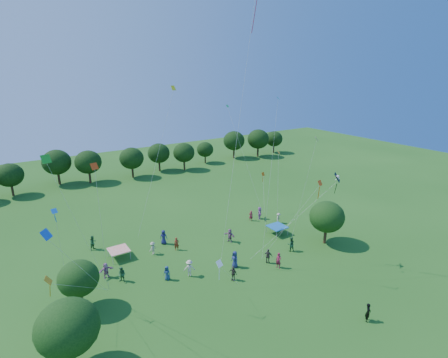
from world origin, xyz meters
TOP-DOWN VIEW (x-y plane):
  - near_tree_west at (-15.12, 10.71)m, footprint 4.40×4.40m
  - near_tree_north at (-13.12, 17.47)m, footprint 3.56×3.56m
  - near_tree_east at (15.03, 14.03)m, footprint 4.25×4.25m
  - treeline at (-1.73, 55.43)m, footprint 88.01×8.77m
  - tent_red_stripe at (-7.60, 24.43)m, footprint 2.20×2.20m
  - tent_blue at (11.73, 19.21)m, footprint 2.20×2.20m
  - man_in_black at (7.13, 2.28)m, footprint 0.77×0.70m
  - crowd_person_0 at (2.43, 15.59)m, footprint 0.61×0.99m
  - crowd_person_1 at (-1.24, 22.49)m, footprint 0.71×0.59m
  - crowd_person_2 at (10.07, 14.88)m, footprint 1.00×0.76m
  - crowd_person_3 at (-2.51, 16.77)m, footprint 1.31×1.05m
  - crowd_person_4 at (0.87, 13.64)m, footprint 0.71×1.03m
  - crowd_person_5 at (5.26, 20.77)m, footprint 1.14×1.72m
  - crowd_person_6 at (-4.78, 17.41)m, footprint 0.81×0.85m
  - crowd_person_7 at (6.36, 12.88)m, footprint 0.61×0.77m
  - crowd_person_8 at (-9.57, 28.10)m, footprint 1.02×0.86m
  - crowd_person_9 at (-4.02, 23.14)m, footprint 1.11×0.84m
  - crowd_person_10 at (-11.88, 22.39)m, footprint 1.01×0.78m
  - crowd_person_11 at (-9.92, 21.26)m, footprint 1.60×0.68m
  - crowd_person_12 at (-1.92, 24.78)m, footprint 1.01×0.97m
  - crowd_person_13 at (11.38, 24.45)m, footprint 0.67×0.57m
  - crowd_person_14 at (-8.77, 19.57)m, footprint 0.87×0.91m
  - crowd_person_15 at (14.11, 21.64)m, footprint 1.08×0.90m
  - crowd_person_16 at (6.03, 14.25)m, footprint 0.98×1.11m
  - crowd_person_17 at (12.84, 24.28)m, footprint 1.54×1.72m
  - pirate_kite at (12.05, 11.00)m, footprint 9.35×3.85m
  - red_high_kite at (3.54, 15.50)m, footprint 6.25×3.33m
  - small_kite_0 at (7.13, 9.89)m, footprint 3.11×4.89m
  - small_kite_1 at (14.56, 25.81)m, footprint 2.26×3.12m
  - small_kite_2 at (-15.17, 13.70)m, footprint 5.14×4.20m
  - small_kite_3 at (-13.82, 13.02)m, footprint 4.38×5.18m
  - small_kite_4 at (-14.81, 13.07)m, footprint 4.85×4.71m
  - small_kite_5 at (9.97, 12.77)m, footprint 0.65×3.32m
  - small_kite_6 at (-2.81, 10.16)m, footprint 3.15×1.40m
  - small_kite_7 at (5.98, 14.18)m, footprint 2.28×1.10m
  - small_kite_8 at (-11.83, 11.96)m, footprint 1.72×7.03m
  - small_kite_9 at (13.09, 21.06)m, footprint 1.62×2.10m
  - small_kite_10 at (0.19, 27.12)m, footprint 6.79×2.14m
  - small_kite_11 at (11.36, 27.78)m, footprint 2.01×6.66m
  - small_kite_12 at (-14.11, 17.94)m, footprint 0.62×2.84m

SIDE VIEW (x-z plane):
  - crowd_person_15 at x=14.11m, z-range 0.00..1.52m
  - crowd_person_13 at x=11.38m, z-range 0.00..1.54m
  - crowd_person_6 at x=-4.78m, z-range 0.00..1.55m
  - crowd_person_9 at x=-4.02m, z-range 0.00..1.56m
  - crowd_person_10 at x=-11.88m, z-range 0.00..1.57m
  - crowd_person_4 at x=0.87m, z-range 0.00..1.61m
  - crowd_person_1 at x=-1.24m, z-range 0.00..1.63m
  - crowd_person_14 at x=-8.77m, z-range 0.00..1.66m
  - crowd_person_11 at x=-9.92m, z-range 0.00..1.68m
  - crowd_person_5 at x=5.26m, z-range 0.00..1.74m
  - man_in_black at x=7.13m, z-range 0.00..1.74m
  - crowd_person_16 at x=6.03m, z-range 0.00..1.75m
  - crowd_person_7 at x=6.36m, z-range 0.00..1.78m
  - crowd_person_2 at x=10.07m, z-range 0.00..1.81m
  - crowd_person_8 at x=-9.57m, z-range 0.00..1.81m
  - crowd_person_17 at x=12.84m, z-range 0.00..1.83m
  - crowd_person_3 at x=-2.51m, z-range 0.00..1.84m
  - crowd_person_12 at x=-1.92m, z-range 0.00..1.85m
  - crowd_person_0 at x=2.43m, z-range 0.00..1.91m
  - tent_red_stripe at x=-7.60m, z-range 0.49..1.59m
  - tent_blue at x=11.73m, z-range 0.49..1.59m
  - near_tree_north at x=-13.12m, z-range 0.75..5.49m
  - near_tree_east at x=15.03m, z-range 0.82..6.29m
  - near_tree_west at x=-15.12m, z-range 0.82..6.44m
  - treeline at x=-1.73m, z-range 0.70..7.48m
  - small_kite_6 at x=-2.81m, z-range 2.57..6.54m
  - small_kite_1 at x=14.56m, z-range 2.94..7.90m
  - small_kite_2 at x=-15.17m, z-range 2.99..8.13m
  - small_kite_12 at x=-14.11m, z-range 3.78..12.46m
  - small_kite_9 at x=13.09m, z-range 3.99..13.28m
  - small_kite_0 at x=7.13m, z-range 4.16..13.69m
  - small_kite_4 at x=-14.81m, z-range 4.46..13.55m
  - pirate_kite at x=12.05m, z-range 5.15..14.18m
  - small_kite_5 at x=9.97m, z-range 4.45..17.40m
  - small_kite_8 at x=-11.83m, z-range 4.20..18.08m
  - small_kite_11 at x=11.36m, z-range 4.02..18.67m
  - small_kite_3 at x=-13.82m, z-range 5.15..19.50m
  - small_kite_7 at x=5.98m, z-range 4.22..21.12m
  - small_kite_10 at x=0.19m, z-range 6.12..23.72m
  - red_high_kite at x=3.54m, z-range 8.40..34.79m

